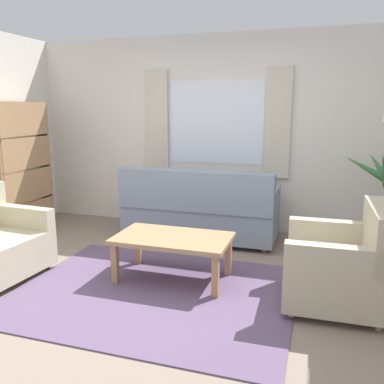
{
  "coord_description": "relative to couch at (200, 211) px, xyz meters",
  "views": [
    {
      "loc": [
        1.35,
        -3.15,
        1.65
      ],
      "look_at": [
        0.14,
        0.7,
        0.8
      ],
      "focal_mm": 37.83,
      "sensor_mm": 36.0,
      "label": 1
    }
  ],
  "objects": [
    {
      "name": "armchair_right",
      "position": [
        1.64,
        -1.33,
        -0.01
      ],
      "size": [
        0.84,
        0.86,
        0.88
      ],
      "rotation": [
        0.0,
        0.0,
        -1.55
      ],
      "color": "#BCB293",
      "rests_on": "ground_plane"
    },
    {
      "name": "area_rug",
      "position": [
        0.04,
        -1.59,
        -0.36
      ],
      "size": [
        2.47,
        1.93,
        0.01
      ],
      "primitive_type": "cube",
      "color": "#604C6B",
      "rests_on": "ground_plane"
    },
    {
      "name": "wall_back",
      "position": [
        0.04,
        0.67,
        0.93
      ],
      "size": [
        5.32,
        0.12,
        2.6
      ],
      "primitive_type": "cube",
      "color": "silver",
      "rests_on": "ground_plane"
    },
    {
      "name": "ground_plane",
      "position": [
        0.04,
        -1.59,
        -0.37
      ],
      "size": [
        6.24,
        6.24,
        0.0
      ],
      "primitive_type": "plane",
      "color": "gray"
    },
    {
      "name": "bookshelf",
      "position": [
        -2.31,
        -0.42,
        0.52
      ],
      "size": [
        0.3,
        0.94,
        1.72
      ],
      "rotation": [
        0.0,
        0.0,
        -1.57
      ],
      "color": "#A87F56",
      "rests_on": "ground_plane"
    },
    {
      "name": "coffee_table",
      "position": [
        0.1,
        -1.26,
        0.01
      ],
      "size": [
        1.1,
        0.64,
        0.44
      ],
      "color": "#A87F56",
      "rests_on": "ground_plane"
    },
    {
      "name": "window_with_curtains",
      "position": [
        0.04,
        0.58,
        1.08
      ],
      "size": [
        1.98,
        0.07,
        1.4
      ],
      "color": "white"
    },
    {
      "name": "couch",
      "position": [
        0.0,
        0.0,
        0.0
      ],
      "size": [
        1.9,
        0.82,
        0.92
      ],
      "rotation": [
        0.0,
        0.0,
        3.14
      ],
      "color": "gray",
      "rests_on": "ground_plane"
    }
  ]
}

